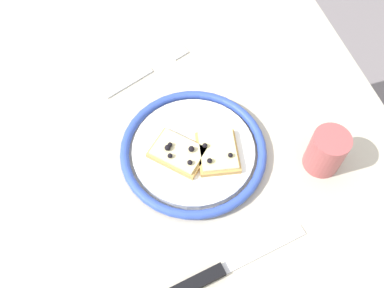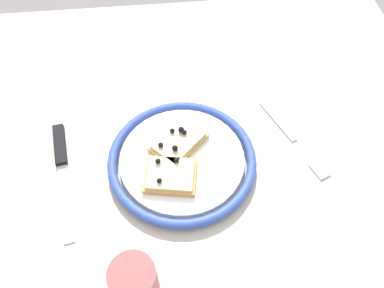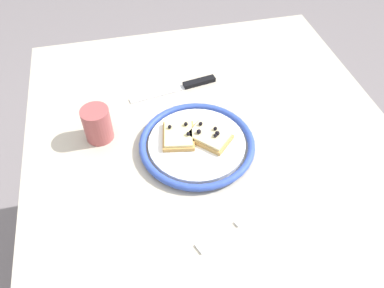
{
  "view_description": "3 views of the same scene",
  "coord_description": "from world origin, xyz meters",
  "px_view_note": "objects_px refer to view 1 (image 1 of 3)",
  "views": [
    {
      "loc": [
        0.38,
        -0.07,
        1.46
      ],
      "look_at": [
        0.02,
        0.04,
        0.81
      ],
      "focal_mm": 39.51,
      "sensor_mm": 36.0,
      "label": 1
    },
    {
      "loc": [
        0.04,
        0.41,
        1.36
      ],
      "look_at": [
        -0.0,
        0.02,
        0.8
      ],
      "focal_mm": 35.35,
      "sensor_mm": 36.0,
      "label": 2
    },
    {
      "loc": [
        -0.54,
        0.19,
        1.44
      ],
      "look_at": [
        0.01,
        0.06,
        0.81
      ],
      "focal_mm": 35.34,
      "sensor_mm": 36.0,
      "label": 3
    }
  ],
  "objects_px": {
    "pizza_slice_far": "(218,152)",
    "knife": "(216,272)",
    "cup": "(326,151)",
    "dining_table": "(169,176)",
    "pizza_slice_near": "(178,152)",
    "plate": "(193,151)",
    "fork": "(148,71)"
  },
  "relations": [
    {
      "from": "plate",
      "to": "pizza_slice_far",
      "type": "bearing_deg",
      "value": 58.95
    },
    {
      "from": "knife",
      "to": "fork",
      "type": "xyz_separation_m",
      "value": [
        -0.43,
        -0.01,
        -0.0
      ]
    },
    {
      "from": "dining_table",
      "to": "plate",
      "type": "relative_size",
      "value": 3.9
    },
    {
      "from": "pizza_slice_near",
      "to": "fork",
      "type": "distance_m",
      "value": 0.22
    },
    {
      "from": "pizza_slice_near",
      "to": "cup",
      "type": "distance_m",
      "value": 0.26
    },
    {
      "from": "knife",
      "to": "pizza_slice_near",
      "type": "bearing_deg",
      "value": -179.6
    },
    {
      "from": "dining_table",
      "to": "pizza_slice_far",
      "type": "bearing_deg",
      "value": 64.09
    },
    {
      "from": "pizza_slice_near",
      "to": "fork",
      "type": "bearing_deg",
      "value": -179.0
    },
    {
      "from": "pizza_slice_far",
      "to": "cup",
      "type": "height_order",
      "value": "cup"
    },
    {
      "from": "cup",
      "to": "pizza_slice_near",
      "type": "bearing_deg",
      "value": -108.22
    },
    {
      "from": "pizza_slice_near",
      "to": "fork",
      "type": "xyz_separation_m",
      "value": [
        -0.22,
        -0.0,
        -0.02
      ]
    },
    {
      "from": "dining_table",
      "to": "fork",
      "type": "bearing_deg",
      "value": 176.14
    },
    {
      "from": "pizza_slice_far",
      "to": "dining_table",
      "type": "bearing_deg",
      "value": -115.91
    },
    {
      "from": "pizza_slice_far",
      "to": "fork",
      "type": "height_order",
      "value": "pizza_slice_far"
    },
    {
      "from": "plate",
      "to": "fork",
      "type": "relative_size",
      "value": 1.38
    },
    {
      "from": "pizza_slice_far",
      "to": "fork",
      "type": "distance_m",
      "value": 0.25
    },
    {
      "from": "plate",
      "to": "dining_table",
      "type": "bearing_deg",
      "value": -111.3
    },
    {
      "from": "pizza_slice_near",
      "to": "knife",
      "type": "relative_size",
      "value": 0.48
    },
    {
      "from": "plate",
      "to": "cup",
      "type": "bearing_deg",
      "value": 68.63
    },
    {
      "from": "plate",
      "to": "fork",
      "type": "distance_m",
      "value": 0.22
    },
    {
      "from": "fork",
      "to": "cup",
      "type": "bearing_deg",
      "value": 39.86
    },
    {
      "from": "pizza_slice_far",
      "to": "plate",
      "type": "bearing_deg",
      "value": -121.05
    },
    {
      "from": "pizza_slice_far",
      "to": "knife",
      "type": "height_order",
      "value": "pizza_slice_far"
    },
    {
      "from": "plate",
      "to": "cup",
      "type": "relative_size",
      "value": 3.18
    },
    {
      "from": "plate",
      "to": "knife",
      "type": "relative_size",
      "value": 1.11
    },
    {
      "from": "knife",
      "to": "cup",
      "type": "xyz_separation_m",
      "value": [
        -0.13,
        0.24,
        0.04
      ]
    },
    {
      "from": "pizza_slice_far",
      "to": "cup",
      "type": "bearing_deg",
      "value": 70.92
    },
    {
      "from": "dining_table",
      "to": "cup",
      "type": "relative_size",
      "value": 12.41
    },
    {
      "from": "plate",
      "to": "cup",
      "type": "distance_m",
      "value": 0.23
    },
    {
      "from": "pizza_slice_near",
      "to": "cup",
      "type": "height_order",
      "value": "cup"
    },
    {
      "from": "knife",
      "to": "dining_table",
      "type": "bearing_deg",
      "value": -175.53
    },
    {
      "from": "knife",
      "to": "fork",
      "type": "relative_size",
      "value": 1.25
    }
  ]
}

